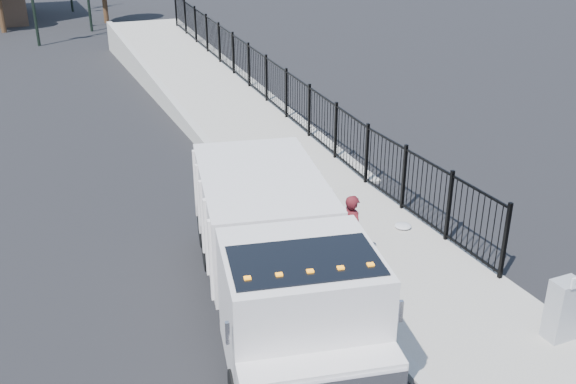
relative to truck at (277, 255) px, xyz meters
name	(u,v)px	position (x,y,z in m)	size (l,w,h in m)	color
ground	(318,273)	(1.58, 1.37, -1.54)	(120.00, 120.00, 0.00)	black
sidewalk	(439,296)	(3.51, -0.63, -1.48)	(3.55, 12.00, 0.12)	#9E998E
curb	(361,316)	(1.58, -0.63, -1.46)	(0.30, 12.00, 0.16)	#ADAAA3
ramp	(205,95)	(3.71, 17.37, -1.54)	(3.95, 24.00, 1.70)	#9E998E
iron_fence	(267,93)	(5.13, 13.37, -0.64)	(0.10, 28.00, 1.80)	black
truck	(277,255)	(0.00, 0.00, 0.00)	(4.10, 8.34, 2.74)	black
worker	(352,230)	(2.37, 1.26, -0.55)	(0.63, 0.42, 1.73)	#511319
utility_cabinet	(563,310)	(4.68, -2.80, -0.79)	(0.55, 0.40, 1.25)	gray
debris	(403,226)	(4.51, 2.33, -1.36)	(0.44, 0.44, 0.11)	silver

